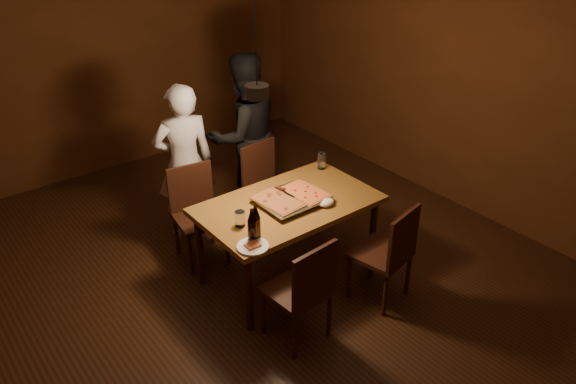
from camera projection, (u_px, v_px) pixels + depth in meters
room_shell at (258, 135)px, 4.32m from camera, size 6.00×6.00×6.00m
dining_table at (288, 210)px, 4.75m from camera, size 1.50×0.90×0.75m
chair_far_left at (196, 205)px, 5.10m from camera, size 0.48×0.48×0.49m
chair_far_right at (266, 179)px, 5.54m from camera, size 0.46×0.46×0.49m
chair_near_left at (304, 284)px, 4.09m from camera, size 0.45×0.45×0.49m
chair_near_right at (390, 247)px, 4.51m from camera, size 0.50×0.50×0.49m
pizza_tray at (291, 200)px, 4.70m from camera, size 0.57×0.48×0.05m
pizza_meat at (278, 201)px, 4.61m from camera, size 0.30×0.44×0.02m
pizza_cheese at (305, 192)px, 4.75m from camera, size 0.29×0.43×0.02m
spatula at (290, 195)px, 4.70m from camera, size 0.11×0.25×0.04m
beer_bottle_a at (252, 225)px, 4.15m from camera, size 0.07×0.07×0.27m
beer_bottle_b at (256, 222)px, 4.18m from camera, size 0.07×0.07×0.28m
water_glass_left at (240, 219)px, 4.36m from camera, size 0.08×0.08×0.13m
water_glass_right at (322, 161)px, 5.23m from camera, size 0.08×0.08×0.16m
plate_slice at (253, 246)px, 4.13m from camera, size 0.24×0.24×0.03m
napkin at (326, 202)px, 4.65m from camera, size 0.15×0.11×0.06m
diner_white at (185, 163)px, 5.31m from camera, size 0.64×0.50×1.55m
diner_dark at (244, 135)px, 5.71m from camera, size 0.85×0.68×1.69m
pendant_lamp at (257, 90)px, 4.14m from camera, size 0.18×0.18×1.10m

